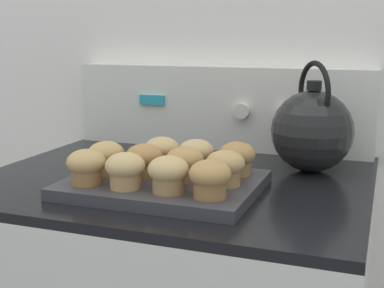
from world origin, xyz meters
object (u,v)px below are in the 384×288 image
at_px(muffin_r0_c1, 125,170).
at_px(muffin_r1_c0, 106,157).
at_px(muffin_r0_c0, 86,166).
at_px(muffin_r2_c3, 237,158).
at_px(muffin_pan, 164,185).
at_px(muffin_r1_c1, 144,160).
at_px(muffin_r0_c3, 210,178).
at_px(muffin_r2_c1, 162,152).
at_px(muffin_r1_c3, 225,167).
at_px(muffin_r2_c2, 196,155).
at_px(tea_kettle, 312,129).
at_px(muffin_r1_c2, 185,163).
at_px(muffin_r0_c2, 168,173).

bearing_deg(muffin_r0_c1, muffin_r1_c0, 136.63).
height_order(muffin_r0_c0, muffin_r2_c3, same).
relative_size(muffin_pan, muffin_r1_c1, 4.98).
distance_m(muffin_r0_c3, muffin_r2_c1, 0.22).
height_order(muffin_r1_c3, muffin_r2_c2, same).
relative_size(muffin_r1_c3, tea_kettle, 0.30).
xyz_separation_m(muffin_r0_c0, muffin_r2_c2, (0.15, 0.16, 0.00)).
bearing_deg(muffin_r1_c1, muffin_r0_c1, -89.36).
height_order(muffin_r1_c0, muffin_r1_c2, same).
distance_m(muffin_r0_c1, muffin_r0_c3, 0.16).
height_order(muffin_pan, muffin_r0_c0, muffin_r0_c0).
relative_size(muffin_r0_c0, muffin_r1_c3, 1.00).
xyz_separation_m(muffin_r0_c1, muffin_r1_c0, (-0.08, 0.08, 0.00)).
bearing_deg(muffin_r1_c0, muffin_r1_c2, 1.40).
bearing_deg(muffin_r0_c3, muffin_r2_c1, 134.56).
relative_size(muffin_r0_c1, muffin_r1_c2, 1.00).
distance_m(muffin_r1_c0, muffin_r2_c1, 0.11).
bearing_deg(tea_kettle, muffin_r0_c2, -121.36).
relative_size(muffin_r1_c1, muffin_r2_c2, 1.00).
xyz_separation_m(muffin_r1_c1, tea_kettle, (0.28, 0.24, 0.03)).
bearing_deg(muffin_r1_c1, muffin_r2_c1, 87.58).
distance_m(muffin_r2_c1, tea_kettle, 0.32).
height_order(muffin_r2_c1, tea_kettle, tea_kettle).
bearing_deg(muffin_r0_c3, muffin_r2_c2, 117.26).
height_order(muffin_r0_c3, muffin_r2_c3, same).
xyz_separation_m(muffin_r1_c3, muffin_r2_c3, (-0.00, 0.08, 0.00)).
bearing_deg(muffin_r2_c3, muffin_r2_c2, -178.48).
height_order(muffin_r2_c2, muffin_r2_c3, same).
relative_size(muffin_r0_c3, muffin_r1_c0, 1.00).
relative_size(muffin_r0_c3, muffin_r1_c1, 1.00).
bearing_deg(muffin_r1_c2, muffin_r0_c0, -153.15).
bearing_deg(muffin_pan, muffin_r1_c2, 1.86).
relative_size(muffin_r0_c0, muffin_r1_c2, 1.00).
distance_m(muffin_r0_c2, muffin_r1_c2, 0.08).
bearing_deg(muffin_r0_c0, muffin_r1_c3, 18.27).
height_order(muffin_r0_c1, muffin_r1_c1, same).
height_order(muffin_pan, muffin_r1_c1, muffin_r1_c1).
distance_m(muffin_r0_c0, muffin_r1_c0, 0.08).
bearing_deg(muffin_r1_c2, muffin_r1_c1, -179.91).
distance_m(muffin_r0_c3, tea_kettle, 0.35).
height_order(muffin_pan, muffin_r1_c3, muffin_r1_c3).
bearing_deg(muffin_r0_c1, muffin_r0_c0, -179.79).
relative_size(muffin_r0_c1, muffin_r2_c1, 1.00).
height_order(muffin_r0_c2, muffin_r2_c3, same).
relative_size(muffin_r1_c1, muffin_r1_c3, 1.00).
height_order(muffin_r1_c2, muffin_r2_c3, same).
xyz_separation_m(muffin_r0_c2, muffin_r0_c3, (0.08, -0.00, 0.00)).
height_order(muffin_r1_c1, tea_kettle, tea_kettle).
bearing_deg(muffin_r1_c3, muffin_r0_c0, -161.73).
xyz_separation_m(muffin_r1_c0, muffin_r1_c2, (0.16, 0.00, 0.00)).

